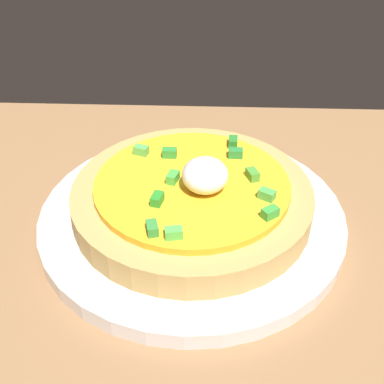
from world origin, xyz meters
The scene contains 3 objects.
dining_table centered at (0.00, 0.00, 1.48)cm, with size 124.59×69.95×2.96cm, color olive.
plate centered at (2.01, -11.99, 3.71)cm, with size 26.68×26.68×1.48cm, color silver.
pizza centered at (1.97, -11.96, 6.00)cm, with size 20.65×20.65×5.90cm.
Camera 1 is at (0.69, 21.29, 31.37)cm, focal length 45.48 mm.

